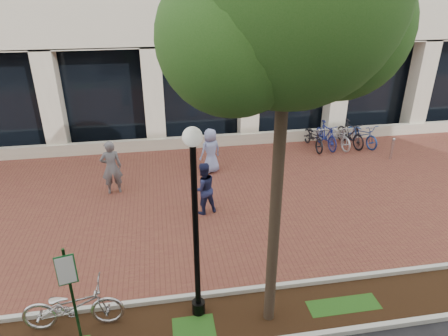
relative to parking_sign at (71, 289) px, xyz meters
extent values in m
plane|color=black|center=(3.63, 5.49, -1.51)|extent=(120.00, 120.00, 0.00)
cube|color=brown|center=(3.63, 5.49, -1.51)|extent=(40.00, 9.00, 0.01)
cube|color=black|center=(3.63, 0.24, -1.51)|extent=(40.00, 1.50, 0.01)
cube|color=beige|center=(3.63, 0.99, -1.45)|extent=(40.00, 0.12, 0.12)
cube|color=black|center=(3.63, 11.09, 0.59)|extent=(40.00, 0.15, 4.20)
cube|color=beige|center=(3.63, 9.99, -1.26)|extent=(40.00, 0.25, 0.50)
cube|color=beige|center=(3.63, 10.39, 0.59)|extent=(0.80, 0.80, 4.20)
cube|color=#153A16|center=(0.00, 0.01, -0.33)|extent=(0.05, 0.05, 2.37)
cube|color=#175C2A|center=(0.00, -0.02, 0.43)|extent=(0.34, 0.02, 0.62)
cube|color=white|center=(0.00, -0.03, 0.43)|extent=(0.30, 0.01, 0.56)
cylinder|color=black|center=(2.33, 0.56, -1.36)|extent=(0.28, 0.28, 0.30)
cylinder|color=black|center=(2.33, 0.56, 0.45)|extent=(0.12, 0.12, 3.92)
sphere|color=silver|center=(2.33, 0.56, 2.55)|extent=(0.36, 0.36, 0.36)
cylinder|color=#453627|center=(3.79, 0.18, 0.80)|extent=(0.22, 0.22, 4.63)
sphere|color=#26581B|center=(4.75, 0.52, 4.33)|extent=(2.44, 2.44, 2.44)
sphere|color=#26581B|center=(2.92, -0.08, 4.25)|extent=(2.26, 2.26, 2.26)
imported|color=#B9B9BD|center=(-0.22, 0.63, -0.98)|extent=(2.06, 0.78, 1.07)
imported|color=slate|center=(0.11, 6.43, -0.58)|extent=(0.75, 0.56, 1.87)
imported|color=#1F244E|center=(2.94, 4.65, -0.68)|extent=(0.96, 0.84, 1.66)
imported|color=#8C99D0|center=(3.56, 7.49, -0.67)|extent=(0.97, 0.83, 1.69)
cylinder|color=silver|center=(10.86, 7.45, -1.11)|extent=(0.11, 0.11, 0.80)
sphere|color=silver|center=(10.86, 7.45, -0.67)|extent=(0.12, 0.12, 0.12)
imported|color=black|center=(8.19, 9.07, -1.01)|extent=(0.74, 1.94, 1.00)
imported|color=navy|center=(8.74, 9.07, -0.96)|extent=(0.69, 1.90, 1.11)
imported|color=silver|center=(9.29, 9.07, -1.01)|extent=(0.94, 1.99, 1.00)
imported|color=black|center=(9.84, 9.07, -0.96)|extent=(0.88, 1.92, 1.11)
imported|color=navy|center=(10.39, 9.07, -1.01)|extent=(1.12, 2.02, 1.00)
cylinder|color=silver|center=(9.29, 9.07, -1.11)|extent=(0.04, 0.04, 0.80)
camera|label=1|loc=(1.78, -5.93, 5.00)|focal=32.00mm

